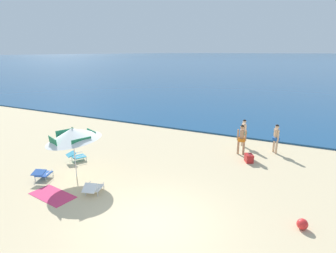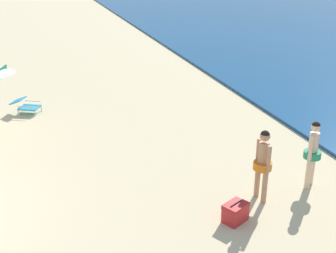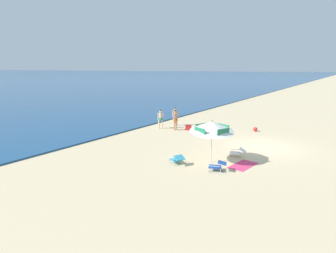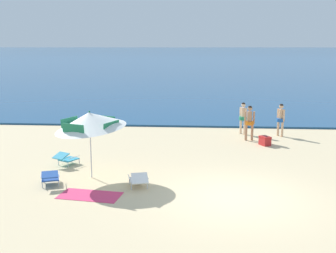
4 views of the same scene
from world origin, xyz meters
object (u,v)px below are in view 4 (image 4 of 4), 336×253
lounge_chair_under_umbrella (50,177)px  beach_towel (90,195)px  beach_umbrella_striped_main (90,121)px  person_standing_beside (243,116)px  cooler_box (265,141)px  lounge_chair_facing_sea (66,158)px  person_wading_in (281,118)px  lounge_chair_beside_umbrella (139,180)px  person_standing_near_shore (250,120)px

lounge_chair_under_umbrella → beach_towel: 1.69m
beach_umbrella_striped_main → person_standing_beside: beach_umbrella_striped_main is taller
cooler_box → beach_towel: size_ratio=0.33×
beach_umbrella_striped_main → person_standing_beside: (5.73, 7.25, -1.02)m
lounge_chair_facing_sea → person_standing_beside: (7.03, 5.91, 0.64)m
beach_umbrella_striped_main → person_wading_in: 10.24m
person_wading_in → beach_towel: size_ratio=0.88×
beach_umbrella_striped_main → lounge_chair_beside_umbrella: size_ratio=3.26×
lounge_chair_beside_umbrella → person_wading_in: (5.79, 7.79, 0.65)m
person_standing_near_shore → person_wading_in: 1.90m
lounge_chair_under_umbrella → person_standing_beside: size_ratio=0.61×
beach_umbrella_striped_main → cooler_box: 8.36m
lounge_chair_facing_sea → person_wading_in: 10.43m
beach_umbrella_striped_main → person_standing_beside: size_ratio=2.06×
beach_towel → cooler_box: bearing=47.4°
person_wading_in → beach_towel: (-7.13, -8.56, -0.91)m
lounge_chair_under_umbrella → lounge_chair_beside_umbrella: bearing=-0.6°
lounge_chair_facing_sea → beach_towel: bearing=-60.8°
lounge_chair_under_umbrella → person_standing_beside: (6.83, 8.10, 0.64)m
lounge_chair_beside_umbrella → lounge_chair_facing_sea: 3.73m
beach_umbrella_striped_main → beach_towel: 2.56m
beach_umbrella_striped_main → cooler_box: bearing=37.7°
lounge_chair_beside_umbrella → cooler_box: bearing=51.0°
beach_umbrella_striped_main → person_wading_in: size_ratio=2.06×
lounge_chair_under_umbrella → lounge_chair_beside_umbrella: size_ratio=0.97×
beach_umbrella_striped_main → person_wading_in: (7.49, 6.91, -1.02)m
lounge_chair_beside_umbrella → person_standing_beside: 9.09m
person_standing_near_shore → beach_umbrella_striped_main: bearing=-134.9°
lounge_chair_beside_umbrella → lounge_chair_facing_sea: size_ratio=0.99×
lounge_chair_beside_umbrella → person_standing_beside: size_ratio=0.63×
lounge_chair_beside_umbrella → person_standing_near_shore: 7.99m
beach_umbrella_striped_main → lounge_chair_beside_umbrella: (1.70, -0.88, -1.67)m
lounge_chair_under_umbrella → beach_towel: (1.47, -0.79, -0.27)m
person_standing_beside → beach_towel: size_ratio=0.88×
lounge_chair_beside_umbrella → lounge_chair_under_umbrella: bearing=179.4°
beach_umbrella_striped_main → lounge_chair_beside_umbrella: 2.54m
lounge_chair_under_umbrella → person_wading_in: (8.59, 7.76, 0.64)m
lounge_chair_under_umbrella → lounge_chair_facing_sea: (-0.20, 2.19, -0.00)m
lounge_chair_beside_umbrella → cooler_box: 7.57m
lounge_chair_under_umbrella → person_wading_in: size_ratio=0.62×
person_standing_near_shore → person_wading_in: bearing=32.2°
lounge_chair_facing_sea → cooler_box: 8.59m
lounge_chair_facing_sea → person_standing_beside: size_ratio=0.64×
beach_umbrella_striped_main → cooler_box: size_ratio=5.46×
beach_umbrella_striped_main → lounge_chair_beside_umbrella: beach_umbrella_striped_main is taller
lounge_chair_facing_sea → person_wading_in: bearing=32.4°
beach_umbrella_striped_main → beach_towel: size_ratio=1.82×
beach_umbrella_striped_main → person_wading_in: beach_umbrella_striped_main is taller
person_standing_beside → beach_towel: bearing=-121.1°
lounge_chair_under_umbrella → beach_umbrella_striped_main: bearing=37.7°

